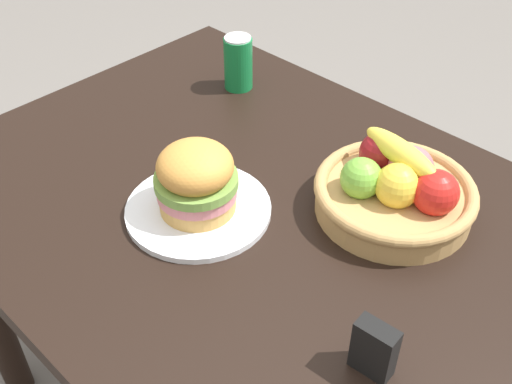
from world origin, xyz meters
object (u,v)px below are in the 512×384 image
sandwich (196,179)px  soda_can (238,63)px  fruit_basket (396,189)px  plate (198,209)px  napkin_holder (374,349)px

sandwich → soda_can: (-0.26, 0.36, -0.01)m
sandwich → fruit_basket: 0.35m
plate → fruit_basket: bearing=45.1°
fruit_basket → napkin_holder: 0.35m
fruit_basket → napkin_holder: bearing=-60.3°
soda_can → napkin_holder: 0.80m
fruit_basket → sandwich: bearing=-134.9°
napkin_holder → soda_can: bearing=144.0°
plate → sandwich: sandwich is taller
plate → soda_can: 0.45m
plate → sandwich: (0.00, 0.00, 0.07)m
plate → sandwich: size_ratio=1.78×
sandwich → soda_can: size_ratio=1.18×
plate → napkin_holder: napkin_holder is taller
plate → soda_can: (-0.26, 0.36, 0.06)m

